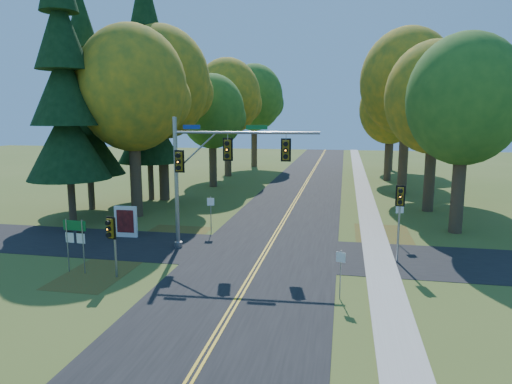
% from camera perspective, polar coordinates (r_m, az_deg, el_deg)
% --- Properties ---
extents(ground, '(160.00, 160.00, 0.00)m').
position_cam_1_polar(ground, '(24.03, 0.35, -8.91)').
color(ground, '#41561E').
rests_on(ground, ground).
extents(road_main, '(8.00, 160.00, 0.02)m').
position_cam_1_polar(road_main, '(24.03, 0.35, -8.89)').
color(road_main, black).
rests_on(road_main, ground).
extents(road_cross, '(60.00, 6.00, 0.02)m').
position_cam_1_polar(road_cross, '(25.90, 1.18, -7.51)').
color(road_cross, black).
rests_on(road_cross, ground).
extents(centerline_left, '(0.10, 160.00, 0.01)m').
position_cam_1_polar(centerline_left, '(24.04, 0.12, -8.84)').
color(centerline_left, gold).
rests_on(centerline_left, road_main).
extents(centerline_right, '(0.10, 160.00, 0.01)m').
position_cam_1_polar(centerline_right, '(24.01, 0.59, -8.87)').
color(centerline_right, gold).
rests_on(centerline_right, road_main).
extents(sidewalk_east, '(1.60, 160.00, 0.06)m').
position_cam_1_polar(sidewalk_east, '(23.73, 15.44, -9.44)').
color(sidewalk_east, '#9E998E').
rests_on(sidewalk_east, ground).
extents(leaf_patch_w_near, '(4.00, 6.00, 0.00)m').
position_cam_1_polar(leaf_patch_w_near, '(29.49, -10.74, -5.55)').
color(leaf_patch_w_near, brown).
rests_on(leaf_patch_w_near, ground).
extents(leaf_patch_e, '(3.50, 8.00, 0.00)m').
position_cam_1_polar(leaf_patch_e, '(29.51, 15.75, -5.74)').
color(leaf_patch_e, brown).
rests_on(leaf_patch_e, ground).
extents(leaf_patch_w_far, '(3.00, 5.00, 0.00)m').
position_cam_1_polar(leaf_patch_w_far, '(23.91, -19.29, -9.56)').
color(leaf_patch_w_far, brown).
rests_on(leaf_patch_w_far, ground).
extents(tree_w_a, '(8.00, 8.00, 14.15)m').
position_cam_1_polar(tree_w_a, '(35.33, -15.08, 12.30)').
color(tree_w_a, '#38281C').
rests_on(tree_w_a, ground).
extents(tree_e_a, '(7.20, 7.20, 12.73)m').
position_cam_1_polar(tree_e_a, '(32.03, 24.72, 10.36)').
color(tree_e_a, '#38281C').
rests_on(tree_e_a, ground).
extents(tree_w_b, '(8.60, 8.60, 15.38)m').
position_cam_1_polar(tree_w_b, '(41.92, -11.65, 13.16)').
color(tree_w_b, '#38281C').
rests_on(tree_w_b, ground).
extents(tree_e_b, '(7.60, 7.60, 13.33)m').
position_cam_1_polar(tree_e_b, '(38.59, 21.51, 10.84)').
color(tree_e_b, '#38281C').
rests_on(tree_e_b, ground).
extents(tree_w_c, '(6.80, 6.80, 11.91)m').
position_cam_1_polar(tree_w_c, '(48.84, -5.41, 9.94)').
color(tree_w_c, '#38281C').
rests_on(tree_w_c, ground).
extents(tree_e_c, '(8.80, 8.80, 15.79)m').
position_cam_1_polar(tree_e_c, '(46.53, 18.48, 12.87)').
color(tree_e_c, '#38281C').
rests_on(tree_e_c, ground).
extents(tree_w_d, '(8.20, 8.20, 14.56)m').
position_cam_1_polar(tree_w_d, '(57.44, -3.51, 11.74)').
color(tree_w_d, '#38281C').
rests_on(tree_w_d, ground).
extents(tree_e_d, '(7.00, 7.00, 12.32)m').
position_cam_1_polar(tree_e_d, '(55.50, 16.50, 9.85)').
color(tree_e_d, '#38281C').
rests_on(tree_e_d, ground).
extents(tree_w_e, '(8.40, 8.40, 14.97)m').
position_cam_1_polar(tree_w_e, '(67.81, -0.15, 11.68)').
color(tree_w_e, '#38281C').
rests_on(tree_w_e, ground).
extents(tree_e_e, '(7.80, 7.80, 13.74)m').
position_cam_1_polar(tree_e_e, '(66.29, 16.73, 10.57)').
color(tree_e_e, '#38281C').
rests_on(tree_e_e, ground).
extents(pine_a, '(5.60, 5.60, 19.48)m').
position_cam_1_polar(pine_a, '(34.04, -22.82, 11.49)').
color(pine_a, '#38281C').
rests_on(pine_a, ground).
extents(pine_b, '(5.60, 5.60, 17.31)m').
position_cam_1_polar(pine_b, '(39.04, -20.47, 9.79)').
color(pine_b, '#38281C').
rests_on(pine_b, ground).
extents(pine_c, '(5.60, 5.60, 20.56)m').
position_cam_1_polar(pine_c, '(42.12, -13.41, 12.16)').
color(pine_c, '#38281C').
rests_on(pine_c, ground).
extents(traffic_mast, '(8.29, 1.04, 7.53)m').
position_cam_1_polar(traffic_mast, '(25.70, -5.65, 3.33)').
color(traffic_mast, gray).
rests_on(traffic_mast, ground).
extents(east_signal_pole, '(0.48, 0.55, 4.10)m').
position_cam_1_polar(east_signal_pole, '(24.42, 17.54, -1.52)').
color(east_signal_pole, gray).
rests_on(east_signal_pole, ground).
extents(ped_signal_pole, '(0.47, 0.55, 2.99)m').
position_cam_1_polar(ped_signal_pole, '(22.33, -17.59, -4.88)').
color(ped_signal_pole, gray).
rests_on(ped_signal_pole, ground).
extents(route_sign_cluster, '(1.25, 0.15, 2.68)m').
position_cam_1_polar(route_sign_cluster, '(23.84, -21.70, -5.03)').
color(route_sign_cluster, gray).
rests_on(route_sign_cluster, ground).
extents(info_kiosk, '(1.45, 0.27, 1.99)m').
position_cam_1_polar(info_kiosk, '(29.88, -15.95, -3.61)').
color(info_kiosk, white).
rests_on(info_kiosk, ground).
extents(reg_sign_e_north, '(0.47, 0.19, 2.51)m').
position_cam_1_polar(reg_sign_e_north, '(28.25, 17.48, -2.92)').
color(reg_sign_e_north, gray).
rests_on(reg_sign_e_north, ground).
extents(reg_sign_e_south, '(0.39, 0.17, 2.11)m').
position_cam_1_polar(reg_sign_e_south, '(19.50, 10.53, -9.07)').
color(reg_sign_e_south, gray).
rests_on(reg_sign_e_south, ground).
extents(reg_sign_w, '(0.46, 0.13, 2.42)m').
position_cam_1_polar(reg_sign_w, '(29.68, -5.67, -2.05)').
color(reg_sign_w, gray).
rests_on(reg_sign_w, ground).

